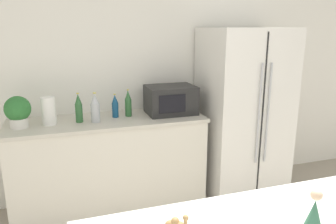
{
  "coord_description": "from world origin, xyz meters",
  "views": [
    {
      "loc": [
        -0.88,
        -0.63,
        1.78
      ],
      "look_at": [
        -0.22,
        1.37,
        1.24
      ],
      "focal_mm": 35.0,
      "sensor_mm": 36.0,
      "label": 1
    }
  ],
  "objects_px": {
    "microwave": "(171,100)",
    "paper_towel_roll": "(49,111)",
    "back_bottle_3": "(115,106)",
    "back_bottle_1": "(128,103)",
    "potted_plant": "(18,111)",
    "back_bottle_2": "(95,108)",
    "wise_man_figurine_crimson": "(314,212)",
    "refrigerator": "(243,114)",
    "back_bottle_0": "(79,108)"
  },
  "relations": [
    {
      "from": "microwave",
      "to": "paper_towel_roll",
      "type": "bearing_deg",
      "value": -177.83
    },
    {
      "from": "back_bottle_0",
      "to": "wise_man_figurine_crimson",
      "type": "xyz_separation_m",
      "value": [
        0.78,
        -2.09,
        0.02
      ]
    },
    {
      "from": "back_bottle_3",
      "to": "refrigerator",
      "type": "bearing_deg",
      "value": -4.89
    },
    {
      "from": "back_bottle_1",
      "to": "back_bottle_3",
      "type": "height_order",
      "value": "back_bottle_1"
    },
    {
      "from": "paper_towel_roll",
      "to": "back_bottle_3",
      "type": "relative_size",
      "value": 1.09
    },
    {
      "from": "microwave",
      "to": "back_bottle_1",
      "type": "distance_m",
      "value": 0.43
    },
    {
      "from": "refrigerator",
      "to": "potted_plant",
      "type": "xyz_separation_m",
      "value": [
        -2.18,
        0.03,
        0.19
      ]
    },
    {
      "from": "potted_plant",
      "to": "back_bottle_0",
      "type": "height_order",
      "value": "potted_plant"
    },
    {
      "from": "wise_man_figurine_crimson",
      "to": "potted_plant",
      "type": "bearing_deg",
      "value": 121.76
    },
    {
      "from": "wise_man_figurine_crimson",
      "to": "back_bottle_2",
      "type": "bearing_deg",
      "value": 107.25
    },
    {
      "from": "potted_plant",
      "to": "microwave",
      "type": "bearing_deg",
      "value": 2.58
    },
    {
      "from": "back_bottle_0",
      "to": "back_bottle_3",
      "type": "bearing_deg",
      "value": 11.17
    },
    {
      "from": "potted_plant",
      "to": "wise_man_figurine_crimson",
      "type": "bearing_deg",
      "value": -58.24
    },
    {
      "from": "back_bottle_3",
      "to": "back_bottle_0",
      "type": "bearing_deg",
      "value": -168.83
    },
    {
      "from": "microwave",
      "to": "wise_man_figurine_crimson",
      "type": "distance_m",
      "value": 2.14
    },
    {
      "from": "microwave",
      "to": "back_bottle_0",
      "type": "relative_size",
      "value": 1.76
    },
    {
      "from": "paper_towel_roll",
      "to": "back_bottle_2",
      "type": "distance_m",
      "value": 0.4
    },
    {
      "from": "potted_plant",
      "to": "back_bottle_3",
      "type": "xyz_separation_m",
      "value": [
        0.85,
        0.08,
        -0.04
      ]
    },
    {
      "from": "paper_towel_roll",
      "to": "wise_man_figurine_crimson",
      "type": "relative_size",
      "value": 1.46
    },
    {
      "from": "back_bottle_2",
      "to": "wise_man_figurine_crimson",
      "type": "distance_m",
      "value": 2.15
    },
    {
      "from": "microwave",
      "to": "back_bottle_2",
      "type": "height_order",
      "value": "microwave"
    },
    {
      "from": "paper_towel_roll",
      "to": "back_bottle_1",
      "type": "bearing_deg",
      "value": 5.29
    },
    {
      "from": "potted_plant",
      "to": "back_bottle_1",
      "type": "xyz_separation_m",
      "value": [
        0.98,
        0.09,
        -0.02
      ]
    },
    {
      "from": "microwave",
      "to": "wise_man_figurine_crimson",
      "type": "relative_size",
      "value": 2.8
    },
    {
      "from": "back_bottle_0",
      "to": "back_bottle_1",
      "type": "bearing_deg",
      "value": 8.51
    },
    {
      "from": "potted_plant",
      "to": "microwave",
      "type": "distance_m",
      "value": 1.41
    },
    {
      "from": "refrigerator",
      "to": "back_bottle_1",
      "type": "xyz_separation_m",
      "value": [
        -1.21,
        0.12,
        0.17
      ]
    },
    {
      "from": "back_bottle_2",
      "to": "microwave",
      "type": "bearing_deg",
      "value": 6.86
    },
    {
      "from": "microwave",
      "to": "back_bottle_1",
      "type": "height_order",
      "value": "microwave"
    },
    {
      "from": "back_bottle_2",
      "to": "wise_man_figurine_crimson",
      "type": "bearing_deg",
      "value": -72.75
    },
    {
      "from": "microwave",
      "to": "back_bottle_3",
      "type": "xyz_separation_m",
      "value": [
        -0.56,
        0.02,
        -0.03
      ]
    },
    {
      "from": "potted_plant",
      "to": "back_bottle_1",
      "type": "bearing_deg",
      "value": 5.08
    },
    {
      "from": "paper_towel_roll",
      "to": "back_bottle_0",
      "type": "bearing_deg",
      "value": -0.67
    },
    {
      "from": "refrigerator",
      "to": "paper_towel_roll",
      "type": "relative_size",
      "value": 7.1
    },
    {
      "from": "back_bottle_0",
      "to": "back_bottle_1",
      "type": "height_order",
      "value": "back_bottle_0"
    },
    {
      "from": "potted_plant",
      "to": "refrigerator",
      "type": "bearing_deg",
      "value": -0.79
    },
    {
      "from": "microwave",
      "to": "back_bottle_2",
      "type": "bearing_deg",
      "value": -173.14
    },
    {
      "from": "paper_towel_roll",
      "to": "back_bottle_1",
      "type": "xyz_separation_m",
      "value": [
        0.73,
        0.07,
        0.0
      ]
    },
    {
      "from": "back_bottle_3",
      "to": "back_bottle_2",
      "type": "bearing_deg",
      "value": -150.71
    },
    {
      "from": "microwave",
      "to": "back_bottle_1",
      "type": "bearing_deg",
      "value": 176.85
    },
    {
      "from": "refrigerator",
      "to": "back_bottle_2",
      "type": "distance_m",
      "value": 1.54
    },
    {
      "from": "potted_plant",
      "to": "back_bottle_3",
      "type": "relative_size",
      "value": 1.21
    },
    {
      "from": "back_bottle_0",
      "to": "back_bottle_3",
      "type": "relative_size",
      "value": 1.19
    },
    {
      "from": "paper_towel_roll",
      "to": "microwave",
      "type": "xyz_separation_m",
      "value": [
        1.16,
        0.04,
        0.01
      ]
    },
    {
      "from": "refrigerator",
      "to": "back_bottle_3",
      "type": "height_order",
      "value": "refrigerator"
    },
    {
      "from": "microwave",
      "to": "back_bottle_1",
      "type": "xyz_separation_m",
      "value": [
        -0.43,
        0.02,
        -0.01
      ]
    },
    {
      "from": "paper_towel_roll",
      "to": "microwave",
      "type": "relative_size",
      "value": 0.52
    },
    {
      "from": "microwave",
      "to": "wise_man_figurine_crimson",
      "type": "bearing_deg",
      "value": -93.22
    },
    {
      "from": "refrigerator",
      "to": "back_bottle_3",
      "type": "relative_size",
      "value": 7.73
    },
    {
      "from": "potted_plant",
      "to": "microwave",
      "type": "xyz_separation_m",
      "value": [
        1.41,
        0.06,
        -0.01
      ]
    }
  ]
}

